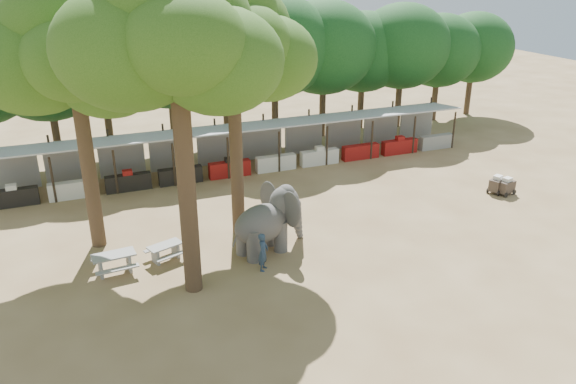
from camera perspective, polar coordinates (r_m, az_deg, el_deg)
name	(u,v)px	position (r m, az deg, el deg)	size (l,w,h in m)	color
ground	(361,283)	(21.83, 7.44, -9.15)	(100.00, 100.00, 0.00)	brown
vendor_stalls	(248,149)	(32.98, -4.12, 4.36)	(28.00, 2.99, 2.80)	#95969D
yard_tree_left	(68,51)	(23.48, -21.46, 13.19)	(7.10, 6.90, 11.02)	#332316
yard_tree_center	(170,35)	(18.69, -11.91, 15.36)	(7.10, 6.90, 12.04)	#332316
yard_tree_back	(227,37)	(23.32, -6.19, 15.34)	(7.10, 6.90, 11.36)	#332316
backdrop_trees	(221,61)	(36.79, -6.86, 13.09)	(46.46, 5.95, 8.33)	#332316
elephant	(270,220)	(23.43, -1.88, -2.87)	(3.67, 2.70, 2.72)	#413E3E
handler	(263,252)	(22.15, -2.54, -6.10)	(0.57, 0.38, 1.58)	#26384C
picnic_table_near	(114,261)	(23.07, -17.24, -6.68)	(1.74, 1.60, 0.82)	gray
picnic_table_far	(165,250)	(23.53, -12.36, -5.77)	(1.72, 1.63, 0.69)	gray
cart_front	(506,186)	(31.51, 21.31, 0.56)	(1.07, 0.83, 0.94)	#322823
cart_back	(497,184)	(31.58, 20.46, 0.75)	(1.16, 0.99, 0.96)	#322823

